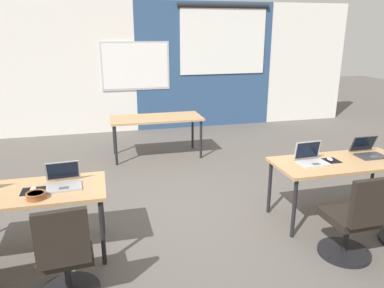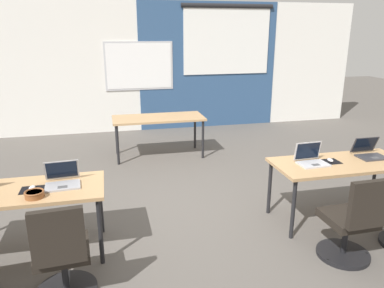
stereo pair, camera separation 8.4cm
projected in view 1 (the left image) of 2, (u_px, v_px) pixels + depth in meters
The scene contains 15 objects.
ground_plane at pixel (185, 210), 4.69m from camera, with size 24.00×24.00×0.00m.
back_wall_assembly at pixel (144, 67), 8.17m from camera, with size 10.00×0.27×2.80m.
desk_near_left at pixel (20, 197), 3.53m from camera, with size 1.60×0.70×0.72m.
desk_near_right at pixel (340, 166), 4.35m from camera, with size 1.60×0.70×0.72m.
desk_far_center at pixel (156, 120), 6.53m from camera, with size 1.60×0.70×0.72m.
laptop_near_right_end at pixel (368, 152), 4.51m from camera, with size 0.33×0.32×0.22m.
laptop_near_left_inner at pixel (64, 181), 3.63m from camera, with size 0.35×0.33×0.23m.
mousepad_near_left_inner at pixel (33, 191), 3.52m from camera, with size 0.22×0.19×0.00m.
mouse_near_left_inner at pixel (33, 189), 3.51m from camera, with size 0.07×0.11×0.03m.
chair_near_left_inner at pixel (66, 261), 3.03m from camera, with size 0.52×0.55×0.92m.
laptop_near_right_inner at pixel (311, 159), 4.26m from camera, with size 0.34×0.29×0.24m.
mousepad_near_right_inner at pixel (330, 161), 4.33m from camera, with size 0.22×0.19×0.00m.
mouse_near_right_inner at pixel (330, 159), 4.33m from camera, with size 0.06×0.10×0.03m.
chair_near_right_inner at pixel (353, 224), 3.60m from camera, with size 0.52×0.54×0.92m.
snack_bowl at pixel (36, 195), 3.35m from camera, with size 0.18×0.18×0.06m.
Camera 1 is at (-0.94, -4.13, 2.19)m, focal length 34.56 mm.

